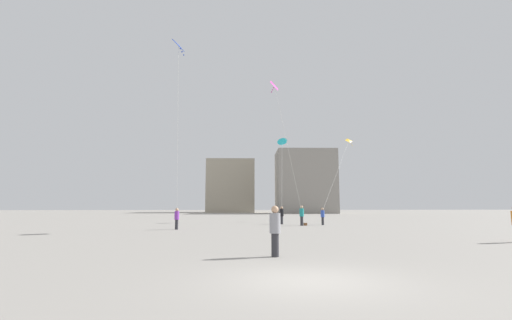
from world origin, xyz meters
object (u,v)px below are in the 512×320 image
at_px(kite_cobalt_delta, 179,48).
at_px(kite_amber_delta, 348,144).
at_px(person_in_purple, 177,218).
at_px(handbag_beside_flyer, 305,224).
at_px(person_in_grey, 275,229).
at_px(person_in_black, 282,214).
at_px(person_in_blue, 323,216).
at_px(kite_cyan_diamond, 282,141).
at_px(kite_magenta_delta, 275,89).
at_px(building_left_hall, 231,187).
at_px(person_in_teal, 302,215).
at_px(building_centre_hall, 305,182).

distance_m(kite_cobalt_delta, kite_amber_delta, 26.18).
height_order(person_in_purple, handbag_beside_flyer, person_in_purple).
distance_m(person_in_grey, person_in_black, 22.70).
bearing_deg(person_in_purple, person_in_blue, -149.49).
bearing_deg(person_in_blue, kite_cyan_diamond, -171.38).
relative_size(kite_magenta_delta, building_left_hall, 0.74).
xyz_separation_m(person_in_grey, person_in_blue, (7.31, 20.76, -0.11)).
distance_m(person_in_teal, person_in_black, 2.93).
distance_m(building_left_hall, building_centre_hall, 22.37).
bearing_deg(person_in_purple, kite_cobalt_delta, 101.32).
bearing_deg(person_in_purple, person_in_grey, 117.42).
distance_m(kite_magenta_delta, handbag_beside_flyer, 12.63).
relative_size(person_in_grey, kite_magenta_delta, 0.17).
bearing_deg(kite_cobalt_delta, person_in_purple, 93.92).
xyz_separation_m(kite_magenta_delta, handbag_beside_flyer, (3.37, 5.08, -11.07)).
relative_size(person_in_grey, kite_cyan_diamond, 0.21).
bearing_deg(kite_cyan_diamond, person_in_black, -99.77).
bearing_deg(person_in_grey, kite_amber_delta, -58.45).
height_order(person_in_blue, handbag_beside_flyer, person_in_blue).
height_order(person_in_teal, person_in_blue, person_in_teal).
distance_m(person_in_teal, building_centre_hall, 55.81).
distance_m(person_in_purple, kite_cobalt_delta, 12.71).
bearing_deg(person_in_grey, person_in_black, -43.95).
bearing_deg(building_centre_hall, person_in_black, -104.84).
xyz_separation_m(kite_cobalt_delta, building_centre_hall, (22.67, 61.46, -5.70)).
height_order(person_in_black, building_left_hall, building_left_hall).
relative_size(kite_cobalt_delta, kite_amber_delta, 1.20).
relative_size(person_in_teal, kite_magenta_delta, 0.17).
height_order(person_in_teal, building_left_hall, building_left_hall).
xyz_separation_m(person_in_teal, kite_cyan_diamond, (-0.44, 8.47, 8.34)).
relative_size(building_centre_hall, handbag_beside_flyer, 47.43).
height_order(person_in_grey, kite_magenta_delta, kite_magenta_delta).
relative_size(kite_cobalt_delta, kite_cyan_diamond, 1.48).
bearing_deg(handbag_beside_flyer, person_in_teal, -164.05).
distance_m(person_in_grey, kite_amber_delta, 34.26).
distance_m(person_in_black, kite_amber_delta, 15.22).
distance_m(person_in_blue, building_centre_hall, 54.50).
xyz_separation_m(person_in_blue, kite_magenta_delta, (-5.22, -5.87, 10.30)).
xyz_separation_m(kite_magenta_delta, building_left_hall, (-2.78, 72.30, -4.09)).
height_order(person_in_teal, kite_magenta_delta, kite_magenta_delta).
xyz_separation_m(person_in_teal, person_in_purple, (-10.67, -4.59, -0.10)).
xyz_separation_m(person_in_black, building_left_hall, (-4.35, 64.78, 6.15)).
bearing_deg(building_centre_hall, kite_amber_delta, -95.17).
bearing_deg(handbag_beside_flyer, person_in_black, 126.48).
bearing_deg(handbag_beside_flyer, building_left_hall, 95.23).
bearing_deg(building_centre_hall, person_in_grey, -103.18).
xyz_separation_m(kite_cyan_diamond, building_centre_hall, (12.63, 45.59, -1.74)).
height_order(person_in_blue, kite_cyan_diamond, kite_cyan_diamond).
bearing_deg(person_in_teal, kite_magenta_delta, -52.37).
xyz_separation_m(person_in_grey, person_in_black, (3.65, 22.40, -0.04)).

